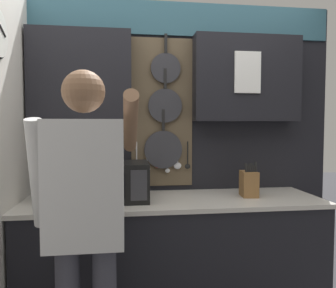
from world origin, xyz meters
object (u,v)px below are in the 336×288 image
at_px(microwave, 113,181).
at_px(utensil_crock, 44,191).
at_px(knife_block, 249,183).
at_px(person, 85,209).

height_order(microwave, utensil_crock, utensil_crock).
height_order(knife_block, person, person).
relative_size(knife_block, utensil_crock, 0.78).
xyz_separation_m(microwave, knife_block, (0.97, 0.00, -0.04)).
bearing_deg(knife_block, person, -150.59).
xyz_separation_m(microwave, person, (-0.12, -0.61, -0.03)).
bearing_deg(utensil_crock, knife_block, -0.09).
bearing_deg(person, knife_block, 29.41).
bearing_deg(knife_block, microwave, -179.97).
relative_size(knife_block, person, 0.15).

